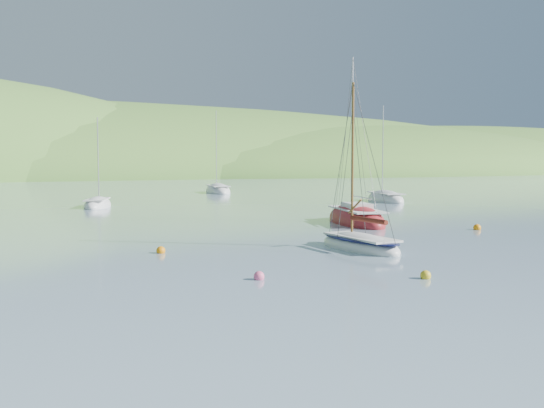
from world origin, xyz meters
name	(u,v)px	position (x,y,z in m)	size (l,w,h in m)	color
ground	(397,274)	(0.00, 0.00, 0.00)	(700.00, 700.00, 0.00)	slate
shoreline_hills	(16,176)	(-9.66, 172.42, 0.00)	(690.00, 135.00, 56.00)	#30702B
daysailer_white	(360,245)	(2.31, 6.33, 0.21)	(2.46, 5.97, 9.02)	silver
sloop_red	(356,220)	(8.84, 17.09, 0.23)	(4.95, 9.15, 12.86)	maroon
distant_sloop_a	(98,205)	(-5.65, 40.08, 0.17)	(4.24, 6.97, 9.39)	silver
distant_sloop_b	(218,191)	(13.29, 59.57, 0.20)	(4.36, 9.02, 12.34)	silver
distant_sloop_d	(385,200)	(24.22, 35.56, 0.19)	(4.61, 8.40, 11.37)	silver
mooring_buoys	(363,248)	(2.26, 5.95, 0.12)	(21.49, 12.16, 0.49)	gold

